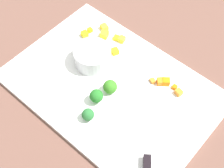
# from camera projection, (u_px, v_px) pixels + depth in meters

# --- Properties ---
(ground_plane) EXTENTS (4.00, 4.00, 0.00)m
(ground_plane) POSITION_uv_depth(u_px,v_px,m) (112.00, 89.00, 0.85)
(ground_plane) COLOR brown
(cutting_board) EXTENTS (0.51, 0.35, 0.01)m
(cutting_board) POSITION_uv_depth(u_px,v_px,m) (112.00, 88.00, 0.85)
(cutting_board) COLOR white
(cutting_board) RESTS_ON ground_plane
(prep_bowl) EXTENTS (0.10, 0.10, 0.05)m
(prep_bowl) POSITION_uv_depth(u_px,v_px,m) (93.00, 56.00, 0.87)
(prep_bowl) COLOR #BBBDC1
(prep_bowl) RESTS_ON cutting_board
(chef_knife) EXTENTS (0.19, 0.24, 0.02)m
(chef_knife) POSITION_uv_depth(u_px,v_px,m) (147.00, 139.00, 0.75)
(chef_knife) COLOR silver
(chef_knife) RESTS_ON cutting_board
(carrot_dice_0) EXTENTS (0.03, 0.03, 0.02)m
(carrot_dice_0) POSITION_uv_depth(u_px,v_px,m) (161.00, 82.00, 0.84)
(carrot_dice_0) COLOR orange
(carrot_dice_0) RESTS_ON cutting_board
(carrot_dice_1) EXTENTS (0.01, 0.01, 0.01)m
(carrot_dice_1) POSITION_uv_depth(u_px,v_px,m) (175.00, 87.00, 0.83)
(carrot_dice_1) COLOR orange
(carrot_dice_1) RESTS_ON cutting_board
(carrot_dice_2) EXTENTS (0.02, 0.02, 0.02)m
(carrot_dice_2) POSITION_uv_depth(u_px,v_px,m) (166.00, 82.00, 0.84)
(carrot_dice_2) COLOR orange
(carrot_dice_2) RESTS_ON cutting_board
(carrot_dice_3) EXTENTS (0.02, 0.02, 0.01)m
(carrot_dice_3) POSITION_uv_depth(u_px,v_px,m) (179.00, 92.00, 0.82)
(carrot_dice_3) COLOR orange
(carrot_dice_3) RESTS_ON cutting_board
(carrot_dice_4) EXTENTS (0.02, 0.02, 0.01)m
(carrot_dice_4) POSITION_uv_depth(u_px,v_px,m) (153.00, 81.00, 0.84)
(carrot_dice_4) COLOR orange
(carrot_dice_4) RESTS_ON cutting_board
(pepper_dice_0) EXTENTS (0.02, 0.02, 0.01)m
(pepper_dice_0) POSITION_uv_depth(u_px,v_px,m) (116.00, 38.00, 0.93)
(pepper_dice_0) COLOR yellow
(pepper_dice_0) RESTS_ON cutting_board
(pepper_dice_1) EXTENTS (0.03, 0.03, 0.02)m
(pepper_dice_1) POSITION_uv_depth(u_px,v_px,m) (104.00, 34.00, 0.93)
(pepper_dice_1) COLOR yellow
(pepper_dice_1) RESTS_ON cutting_board
(pepper_dice_2) EXTENTS (0.02, 0.02, 0.01)m
(pepper_dice_2) POSITION_uv_depth(u_px,v_px,m) (104.00, 27.00, 0.95)
(pepper_dice_2) COLOR yellow
(pepper_dice_2) RESTS_ON cutting_board
(pepper_dice_3) EXTENTS (0.02, 0.02, 0.01)m
(pepper_dice_3) POSITION_uv_depth(u_px,v_px,m) (85.00, 34.00, 0.93)
(pepper_dice_3) COLOR yellow
(pepper_dice_3) RESTS_ON cutting_board
(pepper_dice_4) EXTENTS (0.02, 0.02, 0.01)m
(pepper_dice_4) POSITION_uv_depth(u_px,v_px,m) (122.00, 39.00, 0.92)
(pepper_dice_4) COLOR yellow
(pepper_dice_4) RESTS_ON cutting_board
(pepper_dice_5) EXTENTS (0.01, 0.01, 0.01)m
(pepper_dice_5) POSITION_uv_depth(u_px,v_px,m) (90.00, 30.00, 0.94)
(pepper_dice_5) COLOR yellow
(pepper_dice_5) RESTS_ON cutting_board
(pepper_dice_6) EXTENTS (0.02, 0.02, 0.01)m
(pepper_dice_6) POSITION_uv_depth(u_px,v_px,m) (115.00, 51.00, 0.90)
(pepper_dice_6) COLOR yellow
(pepper_dice_6) RESTS_ON cutting_board
(broccoli_floret_0) EXTENTS (0.03, 0.03, 0.04)m
(broccoli_floret_0) POSITION_uv_depth(u_px,v_px,m) (97.00, 97.00, 0.80)
(broccoli_floret_0) COLOR #8AC164
(broccoli_floret_0) RESTS_ON cutting_board
(broccoli_floret_1) EXTENTS (0.03, 0.03, 0.03)m
(broccoli_floret_1) POSITION_uv_depth(u_px,v_px,m) (88.00, 115.00, 0.77)
(broccoli_floret_1) COLOR #90B65D
(broccoli_floret_1) RESTS_ON cutting_board
(broccoli_floret_2) EXTENTS (0.03, 0.03, 0.04)m
(broccoli_floret_2) POSITION_uv_depth(u_px,v_px,m) (110.00, 87.00, 0.82)
(broccoli_floret_2) COLOR #88B56A
(broccoli_floret_2) RESTS_ON cutting_board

